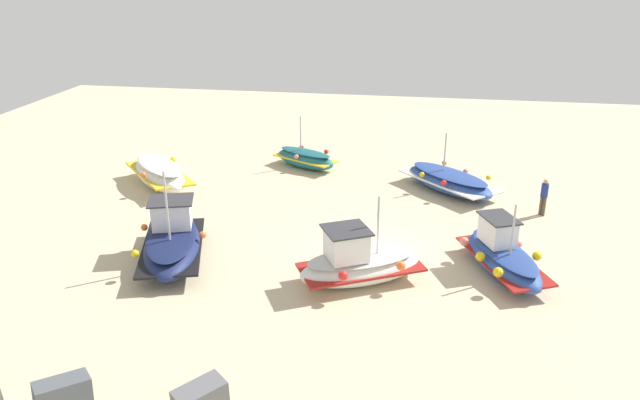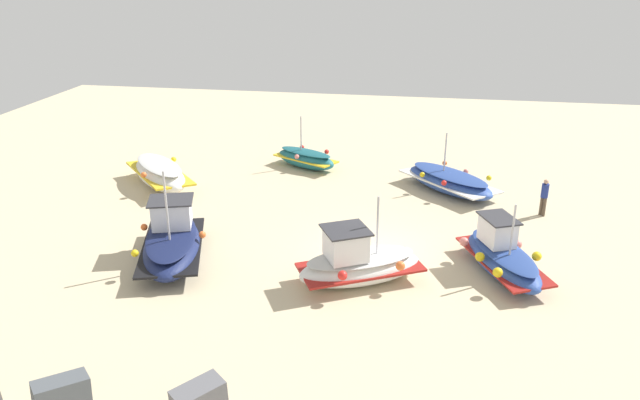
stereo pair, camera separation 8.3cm
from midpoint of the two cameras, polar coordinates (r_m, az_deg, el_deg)
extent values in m
plane|color=beige|center=(24.89, 4.90, -4.67)|extent=(58.95, 58.95, 0.00)
ellipsoid|color=#2D4C9E|center=(23.90, 16.49, -5.46)|extent=(3.37, 4.95, 1.01)
cube|color=maroon|center=(23.88, 16.50, -5.35)|extent=(3.33, 4.79, 0.14)
ellipsoid|color=navy|center=(23.72, 16.59, -4.59)|extent=(2.94, 4.35, 0.20)
cube|color=white|center=(23.95, 16.04, -2.76)|extent=(1.41, 1.61, 0.99)
cube|color=#333338|center=(23.74, 16.17, -1.60)|extent=(1.63, 1.86, 0.06)
cylinder|color=#B7B7BC|center=(22.98, 17.35, -2.65)|extent=(0.08, 0.08, 1.96)
sphere|color=yellow|center=(22.30, 16.08, -6.44)|extent=(0.35, 0.35, 0.35)
sphere|color=yellow|center=(23.69, 19.37, -4.92)|extent=(0.35, 0.35, 0.35)
sphere|color=yellow|center=(23.33, 14.53, -5.10)|extent=(0.35, 0.35, 0.35)
sphere|color=#EA7F75|center=(24.73, 17.75, -3.89)|extent=(0.35, 0.35, 0.35)
sphere|color=#EA7F75|center=(24.36, 13.12, -3.77)|extent=(0.35, 0.35, 0.35)
ellipsoid|color=white|center=(32.51, -14.71, 2.30)|extent=(4.93, 5.14, 1.35)
cube|color=gold|center=(32.49, -14.72, 2.40)|extent=(4.81, 4.99, 0.21)
ellipsoid|color=beige|center=(32.35, -14.80, 3.17)|extent=(4.30, 4.49, 0.29)
sphere|color=yellow|center=(33.52, -13.52, 3.66)|extent=(0.28, 0.28, 0.28)
sphere|color=orange|center=(31.26, -16.13, 2.24)|extent=(0.28, 0.28, 0.28)
ellipsoid|color=navy|center=(24.49, -13.60, -4.29)|extent=(3.61, 5.66, 1.09)
cube|color=black|center=(24.47, -13.62, -4.18)|extent=(3.63, 5.49, 0.09)
ellipsoid|color=#151E45|center=(24.30, -13.70, -3.32)|extent=(3.18, 4.98, 0.18)
cube|color=silver|center=(24.81, -13.65, -1.23)|extent=(1.78, 1.63, 1.06)
cube|color=#333338|center=(24.60, -13.77, -0.03)|extent=(2.06, 1.90, 0.06)
cylinder|color=#B7B7BC|center=(23.31, -14.11, -0.58)|extent=(0.08, 0.08, 2.72)
sphere|color=yellow|center=(23.38, -16.85, -4.77)|extent=(0.28, 0.28, 0.28)
sphere|color=orange|center=(24.19, -10.92, -3.19)|extent=(0.28, 0.28, 0.28)
sphere|color=orange|center=(25.61, -16.06, -2.46)|extent=(0.28, 0.28, 0.28)
ellipsoid|color=#1E6670|center=(34.28, -1.44, 3.79)|extent=(3.98, 2.96, 1.01)
cube|color=gold|center=(34.26, -1.44, 3.87)|extent=(3.86, 2.92, 0.10)
ellipsoid|color=#1A565F|center=(34.15, -1.45, 4.45)|extent=(3.49, 2.59, 0.18)
cylinder|color=#B7B7BC|center=(34.06, -1.88, 6.21)|extent=(0.08, 0.08, 1.91)
sphere|color=red|center=(35.27, -1.79, 4.91)|extent=(0.26, 0.26, 0.26)
sphere|color=#EA7F75|center=(33.62, -2.27, 4.03)|extent=(0.26, 0.26, 0.26)
sphere|color=red|center=(34.19, 0.51, 4.50)|extent=(0.26, 0.26, 0.26)
ellipsoid|color=white|center=(22.38, 3.71, -6.34)|extent=(4.92, 3.77, 1.09)
cube|color=maroon|center=(22.36, 3.71, -6.22)|extent=(4.78, 3.73, 0.13)
ellipsoid|color=beige|center=(22.18, 3.73, -5.34)|extent=(4.32, 3.30, 0.21)
cube|color=white|center=(21.71, 2.35, -4.12)|extent=(1.78, 1.76, 1.06)
cube|color=#333338|center=(21.48, 2.37, -2.78)|extent=(2.06, 2.04, 0.06)
cylinder|color=#B7B7BC|center=(21.89, 5.29, -2.34)|extent=(0.08, 0.08, 2.20)
sphere|color=orange|center=(21.73, 7.40, -6.06)|extent=(0.33, 0.33, 0.33)
sphere|color=#EA7F75|center=(23.09, 2.77, -4.48)|extent=(0.33, 0.33, 0.33)
sphere|color=red|center=(20.98, 2.05, -7.00)|extent=(0.33, 0.33, 0.33)
ellipsoid|color=#2D4C9E|center=(31.45, 11.78, 1.65)|extent=(5.29, 5.29, 1.09)
cube|color=white|center=(31.43, 11.79, 1.74)|extent=(5.16, 5.16, 0.20)
ellipsoid|color=navy|center=(31.31, 11.84, 2.36)|extent=(4.63, 4.63, 0.26)
cylinder|color=#B7B7BC|center=(31.25, 11.43, 4.41)|extent=(0.08, 0.08, 1.96)
sphere|color=orange|center=(33.09, 11.38, 3.38)|extent=(0.26, 0.26, 0.26)
sphere|color=yellow|center=(30.99, 9.35, 2.34)|extent=(0.26, 0.26, 0.26)
sphere|color=#EA7F75|center=(32.17, 13.26, 2.61)|extent=(0.26, 0.26, 0.26)
sphere|color=red|center=(30.02, 11.32, 1.57)|extent=(0.26, 0.26, 0.26)
sphere|color=yellow|center=(31.25, 15.28, 2.00)|extent=(0.26, 0.26, 0.26)
cylinder|color=brown|center=(29.71, 19.71, -0.49)|extent=(0.14, 0.14, 0.89)
cylinder|color=brown|center=(29.64, 19.96, -0.58)|extent=(0.14, 0.14, 0.89)
cylinder|color=navy|center=(29.41, 20.02, 0.84)|extent=(0.32, 0.32, 0.64)
sphere|color=tan|center=(29.27, 20.13, 1.63)|extent=(0.22, 0.22, 0.22)
cube|color=#4C5156|center=(17.80, -22.82, -16.54)|extent=(1.50, 1.55, 1.14)
camera|label=1|loc=(0.04, -90.09, -0.03)|focal=34.54mm
camera|label=2|loc=(0.04, 89.91, 0.03)|focal=34.54mm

